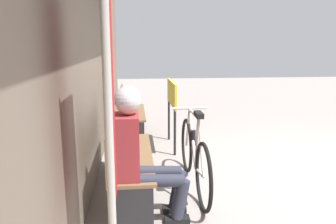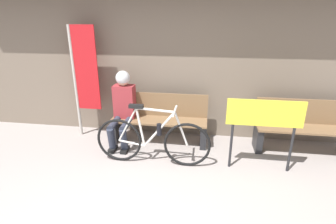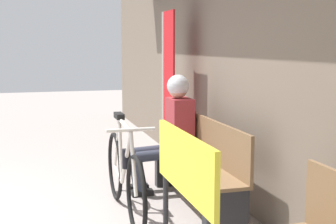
# 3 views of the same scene
# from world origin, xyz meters

# --- Properties ---
(storefront_wall) EXTENTS (12.00, 0.56, 3.20)m
(storefront_wall) POSITION_xyz_m (0.00, 2.75, 1.66)
(storefront_wall) COLOR #756656
(storefront_wall) RESTS_ON ground_plane
(park_bench_near) EXTENTS (1.59, 0.42, 0.82)m
(park_bench_near) POSITION_xyz_m (-0.00, 2.34, 0.38)
(park_bench_near) COLOR brown
(park_bench_near) RESTS_ON ground_plane
(bicycle) EXTENTS (1.66, 0.40, 0.90)m
(bicycle) POSITION_xyz_m (0.03, 1.62, 0.37)
(bicycle) COLOR black
(bicycle) RESTS_ON ground_plane
(person_seated) EXTENTS (0.34, 0.66, 1.22)m
(person_seated) POSITION_xyz_m (-0.59, 2.23, 0.69)
(person_seated) COLOR #2D3342
(person_seated) RESTS_ON ground_plane
(park_bench_far) EXTENTS (1.43, 0.42, 0.82)m
(park_bench_far) POSITION_xyz_m (2.28, 2.34, 0.37)
(park_bench_far) COLOR brown
(park_bench_far) RESTS_ON ground_plane
(banner_pole) EXTENTS (0.45, 0.05, 1.91)m
(banner_pole) POSITION_xyz_m (-1.31, 2.40, 1.14)
(banner_pole) COLOR #B7B2A8
(banner_pole) RESTS_ON ground_plane
(signboard) EXTENTS (0.99, 0.04, 1.02)m
(signboard) POSITION_xyz_m (1.53, 1.69, 0.77)
(signboard) COLOR #232326
(signboard) RESTS_ON ground_plane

